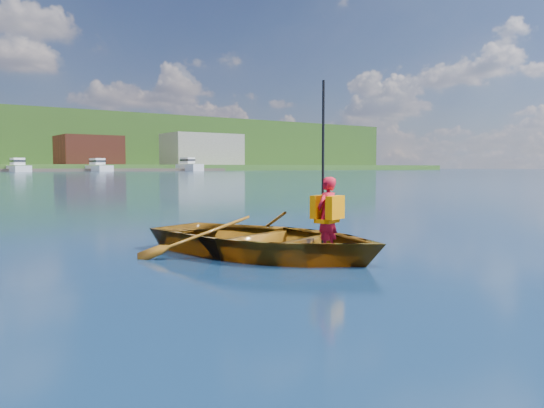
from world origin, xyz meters
The scene contains 3 objects.
ground centered at (0.00, 0.00, 0.00)m, with size 600.00×600.00×0.00m.
rowboat centered at (-0.25, 0.71, 0.22)m, with size 3.58×4.21×0.74m.
child_paddler centered at (0.20, -0.09, 0.63)m, with size 0.43×0.43×2.26m.
Camera 1 is at (-4.34, -5.29, 1.22)m, focal length 35.00 mm.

